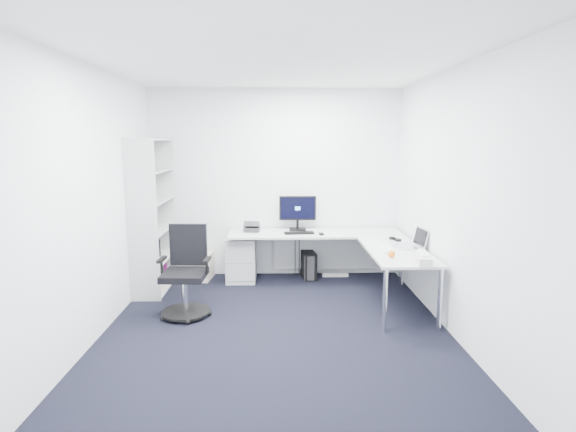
{
  "coord_description": "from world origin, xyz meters",
  "views": [
    {
      "loc": [
        0.0,
        -4.4,
        1.97
      ],
      "look_at": [
        0.15,
        1.05,
        1.05
      ],
      "focal_mm": 28.0,
      "sensor_mm": 36.0,
      "label": 1
    }
  ],
  "objects_px": {
    "l_desk": "(317,263)",
    "task_chair": "(184,272)",
    "bookshelf": "(152,215)",
    "laptop": "(405,238)",
    "monitor": "(298,213)"
  },
  "relations": [
    {
      "from": "bookshelf",
      "to": "laptop",
      "type": "bearing_deg",
      "value": -11.37
    },
    {
      "from": "bookshelf",
      "to": "monitor",
      "type": "relative_size",
      "value": 3.81
    },
    {
      "from": "l_desk",
      "to": "task_chair",
      "type": "distance_m",
      "value": 1.84
    },
    {
      "from": "bookshelf",
      "to": "task_chair",
      "type": "height_order",
      "value": "bookshelf"
    },
    {
      "from": "l_desk",
      "to": "laptop",
      "type": "relative_size",
      "value": 7.08
    },
    {
      "from": "l_desk",
      "to": "bookshelf",
      "type": "relative_size",
      "value": 1.2
    },
    {
      "from": "bookshelf",
      "to": "monitor",
      "type": "distance_m",
      "value": 1.99
    },
    {
      "from": "l_desk",
      "to": "monitor",
      "type": "xyz_separation_m",
      "value": [
        -0.24,
        0.51,
        0.6
      ]
    },
    {
      "from": "bookshelf",
      "to": "laptop",
      "type": "xyz_separation_m",
      "value": [
        3.17,
        -0.64,
        -0.18
      ]
    },
    {
      "from": "l_desk",
      "to": "monitor",
      "type": "height_order",
      "value": "monitor"
    },
    {
      "from": "task_chair",
      "to": "laptop",
      "type": "xyz_separation_m",
      "value": [
        2.57,
        0.34,
        0.31
      ]
    },
    {
      "from": "task_chair",
      "to": "monitor",
      "type": "bearing_deg",
      "value": 49.75
    },
    {
      "from": "laptop",
      "to": "monitor",
      "type": "bearing_deg",
      "value": 132.54
    },
    {
      "from": "monitor",
      "to": "laptop",
      "type": "height_order",
      "value": "monitor"
    },
    {
      "from": "l_desk",
      "to": "laptop",
      "type": "bearing_deg",
      "value": -30.61
    }
  ]
}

